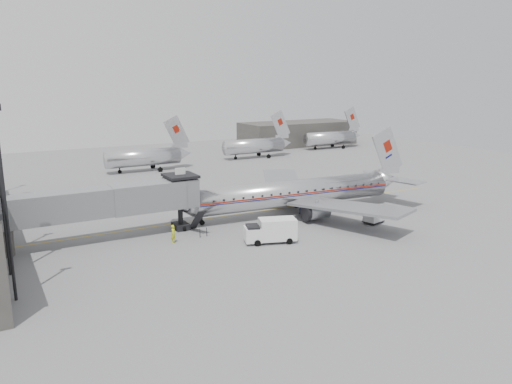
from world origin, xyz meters
TOP-DOWN VIEW (x-y plane):
  - ground at (0.00, 0.00)m, footprint 160.00×160.00m
  - hangar at (45.00, 60.00)m, footprint 30.00×12.00m
  - apron_line at (3.00, 6.00)m, footprint 60.00×0.15m
  - jet_bridge at (-16.66, 3.67)m, footprint 21.00×6.20m
  - distant_aircraft_near at (-1.79, 42.00)m, footprint 16.39×3.20m
  - distant_aircraft_mid at (24.21, 46.00)m, footprint 16.39×3.20m
  - distant_aircraft_far at (48.21, 50.00)m, footprint 16.39×3.20m
  - airliner at (6.67, 2.96)m, footprint 33.77×31.21m
  - service_van at (-2.68, -5.65)m, footprint 5.82×3.72m
  - baggage_cart_navy at (7.27, 1.37)m, footprint 2.38×1.98m
  - baggage_cart_white at (11.86, -5.46)m, footprint 2.58×2.17m
  - ramp_worker at (-11.77, -0.78)m, footprint 0.85×0.84m

SIDE VIEW (x-z plane):
  - ground at x=0.00m, z-range 0.00..0.00m
  - apron_line at x=3.00m, z-range 0.00..0.01m
  - baggage_cart_navy at x=7.27m, z-range 0.05..1.72m
  - baggage_cart_white at x=11.86m, z-range 0.06..1.83m
  - ramp_worker at x=-11.77m, z-range 0.00..1.98m
  - service_van at x=-2.68m, z-range 0.06..2.63m
  - airliner at x=6.67m, z-range -2.65..8.02m
  - distant_aircraft_near at x=-1.79m, z-range -2.40..7.86m
  - distant_aircraft_mid at x=24.21m, z-range -2.40..7.86m
  - distant_aircraft_far at x=48.21m, z-range -2.40..7.86m
  - hangar at x=45.00m, z-range 0.00..6.00m
  - jet_bridge at x=-16.66m, z-range 0.63..7.73m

